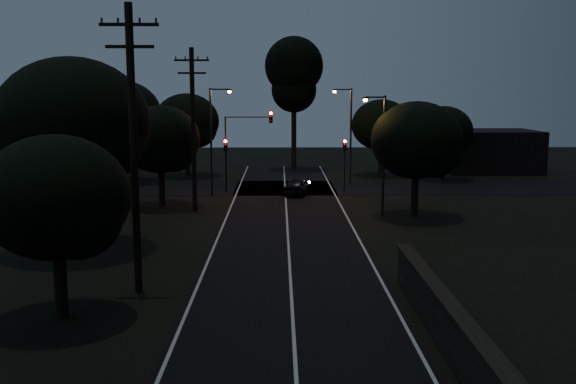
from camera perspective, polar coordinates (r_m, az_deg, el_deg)
name	(u,v)px	position (r m, az deg, el deg)	size (l,w,h in m)	color
road_surface	(287,213)	(41.27, -0.13, -1.88)	(60.00, 70.00, 0.03)	black
utility_pole_mid	(133,145)	(25.12, -13.58, 4.08)	(2.20, 0.30, 11.00)	black
utility_pole_far	(193,127)	(41.84, -8.43, 5.73)	(2.20, 0.30, 10.50)	black
tree_left_b	(60,201)	(22.84, -19.60, -0.75)	(5.00, 5.00, 6.36)	black
tree_left_c	(77,126)	(32.80, -18.22, 5.60)	(7.47, 7.47, 9.43)	black
tree_left_d	(163,141)	(44.14, -11.06, 4.46)	(5.40, 5.40, 6.85)	black
tree_far_nw	(189,123)	(59.94, -8.81, 6.12)	(5.99, 5.99, 7.58)	black
tree_far_w	(124,116)	(56.89, -14.39, 6.56)	(6.83, 6.83, 8.71)	black
tree_far_ne	(384,126)	(60.16, 8.51, 5.79)	(5.56, 5.56, 7.03)	black
tree_far_e	(446,132)	(58.28, 13.83, 5.19)	(5.12, 5.12, 6.49)	black
tree_right_a	(420,142)	(40.35, 11.64, 4.35)	(5.64, 5.64, 7.18)	black
tall_pine	(294,74)	(64.45, 0.53, 10.46)	(5.78, 5.78, 13.14)	black
building_left	(75,150)	(64.69, -18.39, 3.56)	(10.00, 8.00, 4.40)	black
building_right	(488,151)	(65.92, 17.34, 3.53)	(9.00, 7.00, 4.00)	black
signal_left	(226,156)	(49.82, -5.55, 3.23)	(0.28, 0.35, 4.10)	black
signal_right	(345,156)	(49.90, 5.05, 3.25)	(0.28, 0.35, 4.10)	black
signal_mast	(247,136)	(49.58, -3.63, 4.97)	(3.70, 0.35, 6.25)	black
streetlight_a	(214,134)	(47.76, -6.63, 5.14)	(1.66, 0.26, 8.00)	black
streetlight_b	(349,129)	(53.81, 5.40, 5.58)	(1.66, 0.26, 8.00)	black
streetlight_c	(381,147)	(40.05, 8.27, 3.97)	(1.46, 0.26, 7.50)	black
car	(297,186)	(48.55, 0.83, 0.55)	(1.59, 3.95, 1.35)	black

